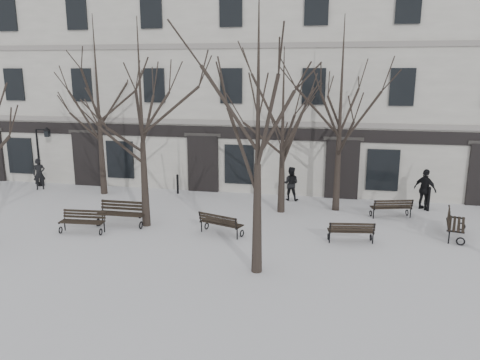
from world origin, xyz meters
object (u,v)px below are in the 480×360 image
(bench_1, at_px, (220,223))
(bench_4, at_px, (391,207))
(tree_1, at_px, (141,99))
(lamp_post, at_px, (42,152))
(bench_2, at_px, (351,231))
(bench_0, at_px, (83,221))
(bench_3, at_px, (122,213))
(tree_2, at_px, (258,107))
(bench_5, at_px, (454,223))

(bench_1, distance_m, bench_4, 7.52)
(tree_1, xyz_separation_m, bench_1, (3.21, -0.48, -4.58))
(bench_1, xyz_separation_m, lamp_post, (-11.24, 5.67, 1.39))
(tree_1, relative_size, bench_1, 4.47)
(bench_1, bearing_deg, lamp_post, -6.82)
(bench_1, bearing_deg, bench_2, -158.41)
(bench_0, height_order, bench_1, bench_1)
(tree_1, distance_m, lamp_post, 10.08)
(bench_1, bearing_deg, tree_1, 11.43)
(tree_1, bearing_deg, bench_0, -148.57)
(bench_3, distance_m, bench_4, 11.29)
(tree_2, distance_m, bench_1, 5.85)
(tree_1, relative_size, bench_3, 4.12)
(tree_2, distance_m, bench_4, 9.33)
(tree_1, distance_m, bench_2, 9.30)
(tree_2, xyz_separation_m, bench_3, (-6.09, 3.33, -4.56))
(lamp_post, bearing_deg, tree_2, -33.49)
(tree_1, distance_m, bench_3, 4.63)
(lamp_post, bearing_deg, bench_1, -26.74)
(bench_2, distance_m, bench_3, 9.04)
(tree_2, bearing_deg, lamp_post, 146.51)
(bench_3, distance_m, bench_5, 12.94)
(bench_2, bearing_deg, lamp_post, -26.97)
(bench_1, distance_m, bench_2, 4.86)
(bench_0, relative_size, bench_2, 1.03)
(bench_4, bearing_deg, bench_5, 121.18)
(bench_1, height_order, lamp_post, lamp_post)
(bench_0, relative_size, bench_4, 0.99)
(bench_0, distance_m, bench_2, 10.20)
(bench_0, relative_size, bench_1, 0.97)
(tree_1, height_order, bench_1, tree_1)
(tree_1, bearing_deg, bench_2, -2.40)
(tree_2, distance_m, bench_3, 8.31)
(bench_2, relative_size, bench_3, 0.87)
(tree_2, bearing_deg, bench_3, 151.32)
(bench_3, relative_size, bench_4, 1.10)
(tree_1, xyz_separation_m, bench_3, (-0.97, -0.18, -4.52))
(bench_1, xyz_separation_m, bench_2, (4.86, 0.14, -0.02))
(bench_0, bearing_deg, tree_2, -21.50)
(bench_2, distance_m, lamp_post, 17.08)
(bench_0, distance_m, bench_4, 12.69)
(bench_0, bearing_deg, bench_2, 1.07)
(bench_3, bearing_deg, bench_4, 16.41)
(bench_4, relative_size, bench_5, 0.87)
(bench_0, relative_size, lamp_post, 0.54)
(bench_2, xyz_separation_m, lamp_post, (-16.10, 5.52, 1.41))
(tree_1, distance_m, bench_0, 5.20)
(bench_3, height_order, lamp_post, lamp_post)
(bench_0, height_order, bench_4, bench_0)
(tree_1, bearing_deg, bench_3, -169.27)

